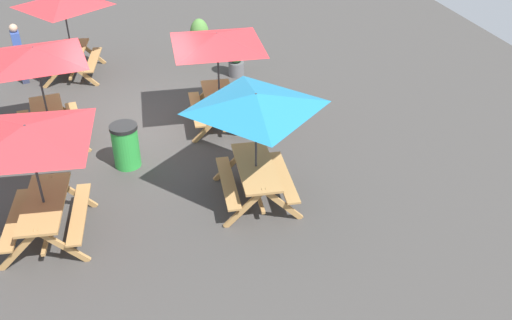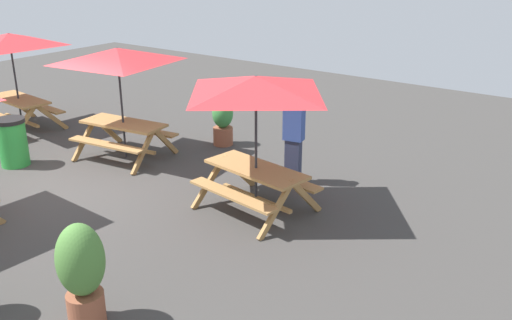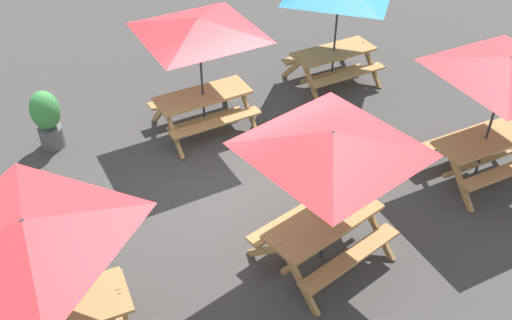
{
  "view_description": "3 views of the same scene",
  "coord_description": "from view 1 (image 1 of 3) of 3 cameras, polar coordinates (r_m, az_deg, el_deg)",
  "views": [
    {
      "loc": [
        12.31,
        -0.21,
        6.74
      ],
      "look_at": [
        3.43,
        2.01,
        0.9
      ],
      "focal_mm": 40.0,
      "sensor_mm": 36.0,
      "label": 1
    },
    {
      "loc": [
        -8.72,
        5.49,
        4.21
      ],
      "look_at": [
        -3.59,
        -1.57,
        0.9
      ],
      "focal_mm": 40.0,
      "sensor_mm": 36.0,
      "label": 2
    },
    {
      "loc": [
        -3.77,
        -6.46,
        6.42
      ],
      "look_at": [
        -0.06,
        -0.48,
        0.9
      ],
      "focal_mm": 40.0,
      "sensor_mm": 36.0,
      "label": 3
    }
  ],
  "objects": [
    {
      "name": "picnic_table_0",
      "position": [
        13.15,
        -3.88,
        11.29
      ],
      "size": [
        2.82,
        2.82,
        2.34
      ],
      "rotation": [
        0.0,
        0.0,
        -0.05
      ],
      "color": "#A87A44",
      "rests_on": "ground"
    },
    {
      "name": "picnic_table_2",
      "position": [
        16.66,
        -18.69,
        14.32
      ],
      "size": [
        2.27,
        2.27,
        2.34
      ],
      "rotation": [
        0.0,
        0.0,
        -0.15
      ],
      "color": "#A87A44",
      "rests_on": "ground"
    },
    {
      "name": "picnic_table_4",
      "position": [
        10.02,
        -21.78,
        1.7
      ],
      "size": [
        2.82,
        2.82,
        2.34
      ],
      "rotation": [
        0.0,
        0.0,
        -0.09
      ],
      "color": "#A87A44",
      "rests_on": "ground"
    },
    {
      "name": "picnic_table_3",
      "position": [
        13.21,
        -21.16,
        9.24
      ],
      "size": [
        2.8,
        2.8,
        2.34
      ],
      "rotation": [
        0.0,
        0.0,
        0.13
      ],
      "color": "#A87A44",
      "rests_on": "ground"
    },
    {
      "name": "potted_plant_0",
      "position": [
        17.34,
        -5.64,
        12.02
      ],
      "size": [
        0.56,
        0.56,
        1.3
      ],
      "color": "#935138",
      "rests_on": "ground"
    },
    {
      "name": "picnic_table_1",
      "position": [
        10.31,
        -0.0,
        5.1
      ],
      "size": [
        2.12,
        2.12,
        2.34
      ],
      "rotation": [
        0.0,
        0.0,
        -0.06
      ],
      "color": "#A87A44",
      "rests_on": "ground"
    },
    {
      "name": "ground_plane",
      "position": [
        14.04,
        -11.43,
        3.15
      ],
      "size": [
        24.0,
        24.0,
        0.0
      ],
      "primitive_type": "plane",
      "color": "#3D3A38",
      "rests_on": "ground"
    },
    {
      "name": "person_standing",
      "position": [
        17.04,
        -22.62,
        9.94
      ],
      "size": [
        0.4,
        0.28,
        1.67
      ],
      "rotation": [
        0.0,
        0.0,
        3.33
      ],
      "color": "#2D334C",
      "rests_on": "ground"
    },
    {
      "name": "potted_plant_2",
      "position": [
        16.29,
        -2.01,
        10.47
      ],
      "size": [
        0.53,
        0.53,
        1.16
      ],
      "color": "#59595B",
      "rests_on": "ground"
    },
    {
      "name": "trash_bin_green",
      "position": [
        12.41,
        -12.9,
        1.42
      ],
      "size": [
        0.59,
        0.59,
        0.98
      ],
      "color": "green",
      "rests_on": "ground"
    }
  ]
}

